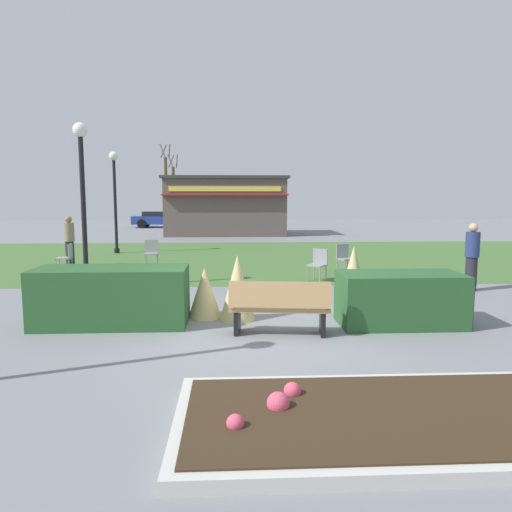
{
  "coord_description": "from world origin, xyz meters",
  "views": [
    {
      "loc": [
        -0.37,
        -7.98,
        2.36
      ],
      "look_at": [
        0.18,
        2.79,
        1.01
      ],
      "focal_mm": 33.93,
      "sensor_mm": 36.0,
      "label": 1
    }
  ],
  "objects_px": {
    "cafe_chair_north": "(344,256)",
    "person_strolling": "(69,241)",
    "cafe_chair_east": "(152,251)",
    "park_bench": "(280,307)",
    "cafe_chair_center": "(318,262)",
    "parked_car_west_slot": "(161,219)",
    "tree_left_bg": "(166,189)",
    "trash_bin": "(459,306)",
    "food_kiosk": "(226,206)",
    "lamppost_mid": "(83,186)",
    "person_standing": "(472,256)",
    "lamppost_far": "(115,190)",
    "cafe_chair_west": "(67,255)",
    "tree_right_bg": "(174,193)"
  },
  "relations": [
    {
      "from": "trash_bin",
      "to": "person_standing",
      "type": "relative_size",
      "value": 0.45
    },
    {
      "from": "lamppost_far",
      "to": "person_strolling",
      "type": "distance_m",
      "value": 4.26
    },
    {
      "from": "cafe_chair_east",
      "to": "parked_car_west_slot",
      "type": "relative_size",
      "value": 0.21
    },
    {
      "from": "lamppost_far",
      "to": "cafe_chair_center",
      "type": "bearing_deg",
      "value": -44.21
    },
    {
      "from": "cafe_chair_north",
      "to": "person_strolling",
      "type": "xyz_separation_m",
      "value": [
        -8.83,
        1.84,
        0.33
      ]
    },
    {
      "from": "cafe_chair_north",
      "to": "person_standing",
      "type": "xyz_separation_m",
      "value": [
        2.52,
        -2.87,
        0.33
      ]
    },
    {
      "from": "cafe_chair_east",
      "to": "cafe_chair_west",
      "type": "bearing_deg",
      "value": -155.17
    },
    {
      "from": "cafe_chair_west",
      "to": "tree_left_bg",
      "type": "xyz_separation_m",
      "value": [
        -0.32,
        25.72,
        2.4
      ]
    },
    {
      "from": "trash_bin",
      "to": "parked_car_west_slot",
      "type": "height_order",
      "value": "parked_car_west_slot"
    },
    {
      "from": "park_bench",
      "to": "tree_right_bg",
      "type": "xyz_separation_m",
      "value": [
        -5.78,
        34.44,
        2.1
      ]
    },
    {
      "from": "park_bench",
      "to": "person_strolling",
      "type": "relative_size",
      "value": 1.04
    },
    {
      "from": "lamppost_mid",
      "to": "parked_car_west_slot",
      "type": "distance_m",
      "value": 24.64
    },
    {
      "from": "cafe_chair_west",
      "to": "tree_left_bg",
      "type": "distance_m",
      "value": 25.83
    },
    {
      "from": "park_bench",
      "to": "person_standing",
      "type": "distance_m",
      "value": 6.31
    },
    {
      "from": "lamppost_far",
      "to": "cafe_chair_west",
      "type": "bearing_deg",
      "value": -93.82
    },
    {
      "from": "tree_left_bg",
      "to": "food_kiosk",
      "type": "bearing_deg",
      "value": -65.42
    },
    {
      "from": "cafe_chair_center",
      "to": "tree_left_bg",
      "type": "bearing_deg",
      "value": 105.79
    },
    {
      "from": "park_bench",
      "to": "trash_bin",
      "type": "bearing_deg",
      "value": 6.01
    },
    {
      "from": "park_bench",
      "to": "cafe_chair_west",
      "type": "bearing_deg",
      "value": 129.72
    },
    {
      "from": "parked_car_west_slot",
      "to": "tree_left_bg",
      "type": "xyz_separation_m",
      "value": [
        -0.1,
        3.99,
        2.28
      ]
    },
    {
      "from": "person_strolling",
      "to": "cafe_chair_center",
      "type": "bearing_deg",
      "value": -113.07
    },
    {
      "from": "park_bench",
      "to": "food_kiosk",
      "type": "bearing_deg",
      "value": 93.01
    },
    {
      "from": "lamppost_mid",
      "to": "person_strolling",
      "type": "height_order",
      "value": "lamppost_mid"
    },
    {
      "from": "parked_car_west_slot",
      "to": "person_strolling",
      "type": "bearing_deg",
      "value": -90.26
    },
    {
      "from": "lamppost_far",
      "to": "trash_bin",
      "type": "xyz_separation_m",
      "value": [
        8.82,
        -11.82,
        -2.22
      ]
    },
    {
      "from": "lamppost_far",
      "to": "park_bench",
      "type": "bearing_deg",
      "value": -65.48
    },
    {
      "from": "lamppost_mid",
      "to": "person_standing",
      "type": "xyz_separation_m",
      "value": [
        9.64,
        -0.68,
        -1.75
      ]
    },
    {
      "from": "lamppost_far",
      "to": "tree_left_bg",
      "type": "distance_m",
      "value": 20.65
    },
    {
      "from": "food_kiosk",
      "to": "person_standing",
      "type": "relative_size",
      "value": 4.37
    },
    {
      "from": "food_kiosk",
      "to": "person_strolling",
      "type": "distance_m",
      "value": 14.35
    },
    {
      "from": "cafe_chair_north",
      "to": "food_kiosk",
      "type": "bearing_deg",
      "value": 103.92
    },
    {
      "from": "food_kiosk",
      "to": "parked_car_west_slot",
      "type": "height_order",
      "value": "food_kiosk"
    },
    {
      "from": "cafe_chair_east",
      "to": "person_standing",
      "type": "height_order",
      "value": "person_standing"
    },
    {
      "from": "tree_left_bg",
      "to": "trash_bin",
      "type": "bearing_deg",
      "value": -73.72
    },
    {
      "from": "park_bench",
      "to": "tree_right_bg",
      "type": "relative_size",
      "value": 0.3
    },
    {
      "from": "cafe_chair_west",
      "to": "park_bench",
      "type": "bearing_deg",
      "value": -50.28
    },
    {
      "from": "cafe_chair_east",
      "to": "person_standing",
      "type": "xyz_separation_m",
      "value": [
        8.63,
        -4.58,
        0.33
      ]
    },
    {
      "from": "lamppost_mid",
      "to": "cafe_chair_east",
      "type": "distance_m",
      "value": 4.53
    },
    {
      "from": "cafe_chair_east",
      "to": "park_bench",
      "type": "bearing_deg",
      "value": -67.02
    },
    {
      "from": "cafe_chair_east",
      "to": "parked_car_west_slot",
      "type": "distance_m",
      "value": 20.77
    },
    {
      "from": "trash_bin",
      "to": "parked_car_west_slot",
      "type": "relative_size",
      "value": 0.18
    },
    {
      "from": "person_strolling",
      "to": "tree_right_bg",
      "type": "xyz_separation_m",
      "value": [
        0.42,
        26.1,
        1.72
      ]
    },
    {
      "from": "lamppost_far",
      "to": "cafe_chair_east",
      "type": "distance_m",
      "value": 4.93
    },
    {
      "from": "cafe_chair_east",
      "to": "tree_left_bg",
      "type": "height_order",
      "value": "tree_left_bg"
    },
    {
      "from": "park_bench",
      "to": "cafe_chair_center",
      "type": "xyz_separation_m",
      "value": [
        1.6,
        5.2,
        0.05
      ]
    },
    {
      "from": "lamppost_far",
      "to": "tree_right_bg",
      "type": "relative_size",
      "value": 0.7
    },
    {
      "from": "trash_bin",
      "to": "food_kiosk",
      "type": "relative_size",
      "value": 0.1
    },
    {
      "from": "parked_car_west_slot",
      "to": "food_kiosk",
      "type": "bearing_deg",
      "value": -54.93
    },
    {
      "from": "lamppost_mid",
      "to": "lamppost_far",
      "type": "height_order",
      "value": "same"
    },
    {
      "from": "food_kiosk",
      "to": "tree_left_bg",
      "type": "distance_m",
      "value": 12.22
    }
  ]
}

